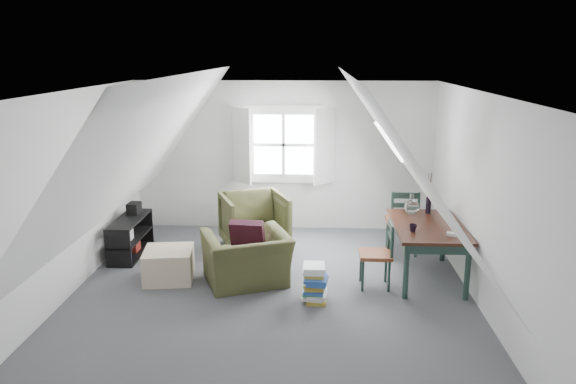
# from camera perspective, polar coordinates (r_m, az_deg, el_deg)

# --- Properties ---
(floor) EXTENTS (5.50, 5.50, 0.00)m
(floor) POSITION_cam_1_polar(r_m,az_deg,el_deg) (7.18, -1.72, -10.26)
(floor) COLOR #46474B
(floor) RESTS_ON ground
(ceiling) EXTENTS (5.50, 5.50, 0.00)m
(ceiling) POSITION_cam_1_polar(r_m,az_deg,el_deg) (6.55, -1.88, 10.08)
(ceiling) COLOR white
(ceiling) RESTS_ON wall_back
(wall_back) EXTENTS (5.00, 0.00, 5.00)m
(wall_back) POSITION_cam_1_polar(r_m,az_deg,el_deg) (9.44, -0.44, 3.66)
(wall_back) COLOR silver
(wall_back) RESTS_ON ground
(wall_front) EXTENTS (5.00, 0.00, 5.00)m
(wall_front) POSITION_cam_1_polar(r_m,az_deg,el_deg) (4.17, -4.91, -10.12)
(wall_front) COLOR silver
(wall_front) RESTS_ON ground
(wall_left) EXTENTS (0.00, 5.50, 5.50)m
(wall_left) POSITION_cam_1_polar(r_m,az_deg,el_deg) (7.39, -21.50, -0.27)
(wall_left) COLOR silver
(wall_left) RESTS_ON ground
(wall_right) EXTENTS (0.00, 5.50, 5.50)m
(wall_right) POSITION_cam_1_polar(r_m,az_deg,el_deg) (7.01, 19.01, -0.78)
(wall_right) COLOR silver
(wall_right) RESTS_ON ground
(slope_left) EXTENTS (3.19, 5.50, 4.48)m
(slope_left) POSITION_cam_1_polar(r_m,az_deg,el_deg) (6.95, -14.71, 3.82)
(slope_left) COLOR white
(slope_left) RESTS_ON wall_left
(slope_right) EXTENTS (3.19, 5.50, 4.48)m
(slope_right) POSITION_cam_1_polar(r_m,az_deg,el_deg) (6.70, 11.53, 3.64)
(slope_right) COLOR white
(slope_right) RESTS_ON wall_right
(dormer_window) EXTENTS (1.71, 0.35, 1.30)m
(dormer_window) POSITION_cam_1_polar(r_m,az_deg,el_deg) (9.33, -0.47, 4.78)
(dormer_window) COLOR white
(dormer_window) RESTS_ON wall_back
(skylight) EXTENTS (0.35, 0.75, 0.47)m
(skylight) POSITION_cam_1_polar(r_m,az_deg,el_deg) (7.97, 10.17, 5.12)
(skylight) COLOR white
(skylight) RESTS_ON slope_right
(armchair_near) EXTENTS (1.31, 1.24, 0.68)m
(armchair_near) POSITION_cam_1_polar(r_m,az_deg,el_deg) (7.49, -4.19, -9.21)
(armchair_near) COLOR #404223
(armchair_near) RESTS_ON floor
(armchair_far) EXTENTS (1.21, 1.23, 0.86)m
(armchair_far) POSITION_cam_1_polar(r_m,az_deg,el_deg) (8.75, -3.41, -5.70)
(armchair_far) COLOR #404223
(armchair_far) RESTS_ON floor
(throw_pillow) EXTENTS (0.47, 0.30, 0.46)m
(throw_pillow) POSITION_cam_1_polar(r_m,az_deg,el_deg) (7.41, -4.13, -4.51)
(throw_pillow) COLOR #340E1D
(throw_pillow) RESTS_ON armchair_near
(ottoman) EXTENTS (0.71, 0.71, 0.42)m
(ottoman) POSITION_cam_1_polar(r_m,az_deg,el_deg) (7.67, -12.02, -7.23)
(ottoman) COLOR #C3AF92
(ottoman) RESTS_ON floor
(dining_table) EXTENTS (0.90, 1.50, 0.75)m
(dining_table) POSITION_cam_1_polar(r_m,az_deg,el_deg) (7.64, 14.00, -3.94)
(dining_table) COLOR black
(dining_table) RESTS_ON floor
(demijohn) EXTENTS (0.21, 0.21, 0.29)m
(demijohn) POSITION_cam_1_polar(r_m,az_deg,el_deg) (7.97, 12.44, -1.45)
(demijohn) COLOR silver
(demijohn) RESTS_ON dining_table
(vase_twigs) EXTENTS (0.07, 0.08, 0.58)m
(vase_twigs) POSITION_cam_1_polar(r_m,az_deg,el_deg) (8.11, 14.07, -1.21)
(vase_twigs) COLOR black
(vase_twigs) RESTS_ON dining_table
(cup) EXTENTS (0.12, 0.12, 0.09)m
(cup) POSITION_cam_1_polar(r_m,az_deg,el_deg) (7.28, 12.55, -3.92)
(cup) COLOR black
(cup) RESTS_ON dining_table
(paper_box) EXTENTS (0.14, 0.11, 0.04)m
(paper_box) POSITION_cam_1_polar(r_m,az_deg,el_deg) (7.23, 16.28, -4.14)
(paper_box) COLOR white
(paper_box) RESTS_ON dining_table
(dining_chair_far) EXTENTS (0.47, 0.47, 0.99)m
(dining_chair_far) POSITION_cam_1_polar(r_m,az_deg,el_deg) (8.52, 11.58, -2.84)
(dining_chair_far) COLOR brown
(dining_chair_far) RESTS_ON floor
(dining_chair_near) EXTENTS (0.41, 0.41, 0.87)m
(dining_chair_near) POSITION_cam_1_polar(r_m,az_deg,el_deg) (7.30, 9.13, -6.18)
(dining_chair_near) COLOR brown
(dining_chair_near) RESTS_ON floor
(media_shelf) EXTENTS (0.37, 1.10, 0.56)m
(media_shelf) POSITION_cam_1_polar(r_m,az_deg,el_deg) (8.67, -15.79, -4.63)
(media_shelf) COLOR black
(media_shelf) RESTS_ON floor
(electronics_box) EXTENTS (0.18, 0.24, 0.19)m
(electronics_box) POSITION_cam_1_polar(r_m,az_deg,el_deg) (8.82, -15.37, -1.65)
(electronics_box) COLOR black
(electronics_box) RESTS_ON media_shelf
(magazine_stack) EXTENTS (0.34, 0.40, 0.45)m
(magazine_stack) POSITION_cam_1_polar(r_m,az_deg,el_deg) (6.90, 2.74, -9.24)
(magazine_stack) COLOR #B29933
(magazine_stack) RESTS_ON floor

